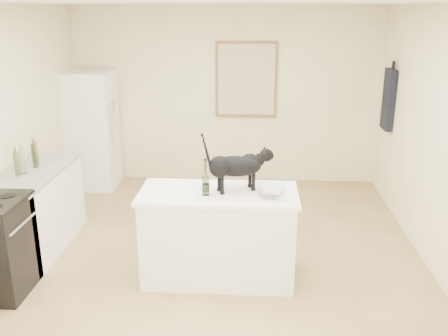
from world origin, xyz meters
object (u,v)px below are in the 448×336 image
Objects in this scene: black_cat at (235,169)px; wine_bottle at (206,179)px; fridge at (91,130)px; glass_bowl at (271,194)px.

wine_bottle is at bearing -176.42° from black_cat.
wine_bottle is (1.94, -2.64, 0.20)m from fridge.
black_cat reaches higher than wine_bottle.
wine_bottle reaches higher than glass_bowl.
wine_bottle is (-0.27, -0.13, -0.06)m from black_cat.
fridge reaches higher than glass_bowl.
black_cat is 2.03× the size of wine_bottle.
fridge is at bearing 133.63° from glass_bowl.
fridge is 5.54× the size of wine_bottle.
fridge is 3.68m from glass_bowl.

